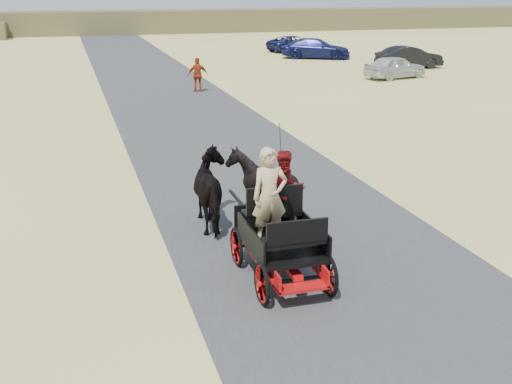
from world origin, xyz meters
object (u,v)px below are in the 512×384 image
object	(u,v)px
horse_right	(262,186)
car_a	(395,67)
horse_left	(215,190)
car_d	(295,44)
carriage	(280,260)
pedestrian	(198,75)
car_b	(409,57)
car_c	(316,48)

from	to	relation	value
horse_right	car_a	world-z (taller)	horse_right
horse_left	horse_right	xyz separation A→B (m)	(1.10, 0.00, 0.00)
car_d	car_a	bearing A→B (deg)	168.60
car_d	horse_left	bearing A→B (deg)	144.78
carriage	car_a	xyz separation A→B (m)	(14.80, 23.29, 0.29)
pedestrian	car_b	size ratio (longest dim) A/B	0.40
horse_left	car_c	bearing A→B (deg)	-115.28
pedestrian	car_a	distance (m)	12.04
car_a	car_c	world-z (taller)	car_c
pedestrian	car_d	xyz separation A→B (m)	(11.51, 17.65, -0.24)
carriage	horse_right	distance (m)	3.09
horse_right	pedestrian	size ratio (longest dim) A/B	0.98
horse_right	pedestrian	xyz separation A→B (m)	(2.31, 18.73, 0.01)
car_a	car_d	bearing A→B (deg)	-13.77
carriage	horse_right	xyz separation A→B (m)	(0.55, 3.00, 0.49)
horse_right	car_b	size ratio (longest dim) A/B	0.40
car_d	carriage	bearing A→B (deg)	147.03
car_b	car_c	bearing A→B (deg)	26.25
car_c	car_d	xyz separation A→B (m)	(0.17, 5.14, -0.09)
pedestrian	car_d	size ratio (longest dim) A/B	0.38
horse_right	car_c	distance (m)	34.09
horse_right	pedestrian	world-z (taller)	pedestrian
horse_left	pedestrian	size ratio (longest dim) A/B	1.16
car_b	car_c	xyz separation A→B (m)	(-3.67, 7.05, 0.01)
car_a	car_b	distance (m)	4.96
car_c	car_d	bearing A→B (deg)	25.16
car_a	car_c	size ratio (longest dim) A/B	0.77
car_c	horse_left	bearing A→B (deg)	-178.22
horse_left	car_c	xyz separation A→B (m)	(14.75, 31.24, -0.13)
pedestrian	car_a	size ratio (longest dim) A/B	0.45
car_a	car_d	size ratio (longest dim) A/B	0.85
carriage	horse_right	bearing A→B (deg)	79.61
horse_left	car_c	world-z (taller)	horse_left
car_d	car_b	bearing A→B (deg)	-176.91
horse_left	car_d	size ratio (longest dim) A/B	0.44
horse_left	pedestrian	xyz separation A→B (m)	(3.41, 18.73, 0.02)
horse_left	car_c	distance (m)	34.55
pedestrian	car_a	xyz separation A→B (m)	(11.94, 1.56, -0.21)
pedestrian	car_b	xyz separation A→B (m)	(15.01, 5.46, -0.16)
carriage	car_b	distance (m)	32.54
car_a	car_d	distance (m)	16.09
carriage	car_c	distance (m)	37.07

